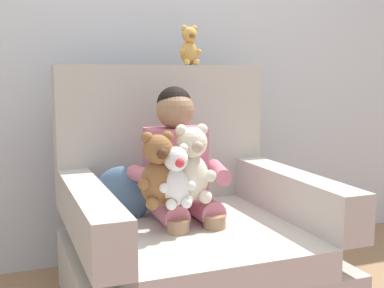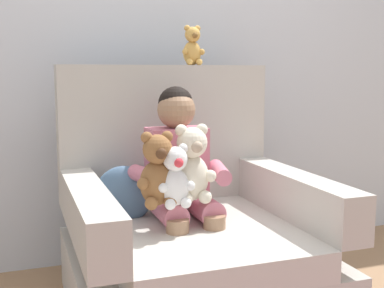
{
  "view_description": "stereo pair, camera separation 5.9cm",
  "coord_description": "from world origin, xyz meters",
  "px_view_note": "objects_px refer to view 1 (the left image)",
  "views": [
    {
      "loc": [
        -0.75,
        -1.92,
        1.05
      ],
      "look_at": [
        -0.03,
        -0.05,
        0.76
      ],
      "focal_mm": 46.52,
      "sensor_mm": 36.0,
      "label": 1
    },
    {
      "loc": [
        -0.7,
        -1.94,
        1.05
      ],
      "look_at": [
        -0.03,
        -0.05,
        0.76
      ],
      "focal_mm": 46.52,
      "sensor_mm": 36.0,
      "label": 2
    }
  ],
  "objects_px": {
    "plush_brown": "(158,172)",
    "plush_honey_on_backrest": "(189,47)",
    "throw_pillow": "(123,195)",
    "plush_white": "(176,178)",
    "plush_cream": "(192,166)",
    "armchair": "(188,238)",
    "seated_child": "(180,171)"
  },
  "relations": [
    {
      "from": "plush_cream",
      "to": "plush_brown",
      "type": "height_order",
      "value": "plush_cream"
    },
    {
      "from": "armchair",
      "to": "seated_child",
      "type": "relative_size",
      "value": 1.31
    },
    {
      "from": "throw_pillow",
      "to": "plush_brown",
      "type": "bearing_deg",
      "value": -73.07
    },
    {
      "from": "plush_brown",
      "to": "plush_cream",
      "type": "bearing_deg",
      "value": -7.8
    },
    {
      "from": "plush_cream",
      "to": "throw_pillow",
      "type": "relative_size",
      "value": 1.25
    },
    {
      "from": "seated_child",
      "to": "plush_white",
      "type": "relative_size",
      "value": 3.25
    },
    {
      "from": "throw_pillow",
      "to": "plush_cream",
      "type": "bearing_deg",
      "value": -46.2
    },
    {
      "from": "plush_brown",
      "to": "plush_honey_on_backrest",
      "type": "distance_m",
      "value": 0.8
    },
    {
      "from": "seated_child",
      "to": "throw_pillow",
      "type": "distance_m",
      "value": 0.28
    },
    {
      "from": "plush_honey_on_backrest",
      "to": "throw_pillow",
      "type": "distance_m",
      "value": 0.82
    },
    {
      "from": "armchair",
      "to": "plush_cream",
      "type": "height_order",
      "value": "armchair"
    },
    {
      "from": "armchair",
      "to": "plush_honey_on_backrest",
      "type": "relative_size",
      "value": 5.45
    },
    {
      "from": "plush_honey_on_backrest",
      "to": "throw_pillow",
      "type": "xyz_separation_m",
      "value": [
        -0.41,
        -0.24,
        -0.67
      ]
    },
    {
      "from": "armchair",
      "to": "plush_honey_on_backrest",
      "type": "distance_m",
      "value": 0.94
    },
    {
      "from": "plush_white",
      "to": "plush_honey_on_backrest",
      "type": "height_order",
      "value": "plush_honey_on_backrest"
    },
    {
      "from": "armchair",
      "to": "throw_pillow",
      "type": "distance_m",
      "value": 0.35
    },
    {
      "from": "plush_cream",
      "to": "plush_honey_on_backrest",
      "type": "bearing_deg",
      "value": 57.95
    },
    {
      "from": "plush_white",
      "to": "plush_honey_on_backrest",
      "type": "bearing_deg",
      "value": 76.94
    },
    {
      "from": "plush_brown",
      "to": "plush_honey_on_backrest",
      "type": "bearing_deg",
      "value": 40.85
    },
    {
      "from": "armchair",
      "to": "plush_white",
      "type": "relative_size",
      "value": 4.26
    },
    {
      "from": "plush_white",
      "to": "throw_pillow",
      "type": "bearing_deg",
      "value": 129.19
    },
    {
      "from": "seated_child",
      "to": "plush_honey_on_backrest",
      "type": "xyz_separation_m",
      "value": [
        0.17,
        0.34,
        0.56
      ]
    },
    {
      "from": "armchair",
      "to": "throw_pillow",
      "type": "relative_size",
      "value": 4.16
    },
    {
      "from": "armchair",
      "to": "plush_brown",
      "type": "height_order",
      "value": "armchair"
    },
    {
      "from": "plush_brown",
      "to": "throw_pillow",
      "type": "distance_m",
      "value": 0.32
    },
    {
      "from": "plush_cream",
      "to": "plush_brown",
      "type": "relative_size",
      "value": 1.07
    },
    {
      "from": "plush_honey_on_backrest",
      "to": "plush_cream",
      "type": "bearing_deg",
      "value": -94.41
    },
    {
      "from": "plush_cream",
      "to": "throw_pillow",
      "type": "height_order",
      "value": "plush_cream"
    },
    {
      "from": "plush_brown",
      "to": "plush_honey_on_backrest",
      "type": "xyz_separation_m",
      "value": [
        0.33,
        0.51,
        0.52
      ]
    },
    {
      "from": "plush_cream",
      "to": "plush_white",
      "type": "height_order",
      "value": "plush_cream"
    },
    {
      "from": "plush_cream",
      "to": "plush_honey_on_backrest",
      "type": "height_order",
      "value": "plush_honey_on_backrest"
    },
    {
      "from": "seated_child",
      "to": "plush_white",
      "type": "xyz_separation_m",
      "value": [
        -0.09,
        -0.19,
        0.02
      ]
    }
  ]
}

